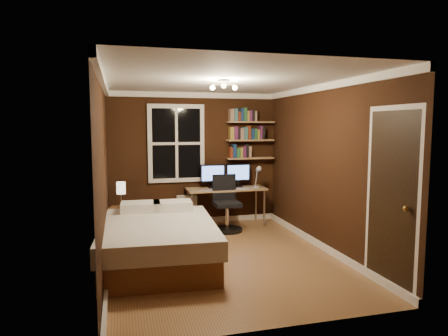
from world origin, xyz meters
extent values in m
plane|color=brown|center=(0.00, 0.00, 0.00)|extent=(4.20, 4.20, 0.00)
cube|color=black|center=(0.00, 2.10, 1.25)|extent=(3.20, 0.04, 2.50)
cube|color=black|center=(-1.60, 0.00, 1.25)|extent=(0.04, 4.20, 2.50)
cube|color=black|center=(1.60, 0.00, 1.25)|extent=(0.04, 4.20, 2.50)
cube|color=white|center=(0.00, 0.00, 2.50)|extent=(3.20, 4.20, 0.02)
cube|color=white|center=(-0.35, 2.06, 1.55)|extent=(1.06, 0.06, 1.46)
sphere|color=gold|center=(1.55, -1.85, 1.00)|extent=(0.06, 0.06, 0.06)
cube|color=#9D714C|center=(1.08, 1.98, 1.25)|extent=(0.92, 0.22, 0.03)
cube|color=#9D714C|center=(1.08, 1.98, 1.60)|extent=(0.92, 0.22, 0.03)
cube|color=#9D714C|center=(1.08, 1.98, 1.95)|extent=(0.92, 0.22, 0.03)
cube|color=brown|center=(-0.90, -0.04, 0.16)|extent=(1.55, 2.12, 0.32)
cube|color=silver|center=(-0.90, -0.04, 0.45)|extent=(1.64, 2.18, 0.24)
cube|color=white|center=(-1.10, 0.76, 0.64)|extent=(0.61, 0.44, 0.14)
cube|color=white|center=(-0.61, 0.73, 0.64)|extent=(0.61, 0.44, 0.14)
cube|color=brown|center=(-1.38, 1.41, 0.26)|extent=(0.49, 0.49, 0.51)
cube|color=silver|center=(-0.17, 1.99, 0.28)|extent=(0.38, 0.13, 0.57)
cube|color=#9D714C|center=(0.54, 1.80, 0.69)|extent=(1.49, 0.56, 0.04)
cylinder|color=beige|center=(-0.14, 1.56, 0.34)|extent=(0.04, 0.04, 0.67)
cylinder|color=beige|center=(1.23, 1.56, 0.34)|extent=(0.04, 0.04, 0.67)
cylinder|color=beige|center=(-0.14, 2.04, 0.34)|extent=(0.04, 0.04, 0.67)
cylinder|color=beige|center=(1.23, 2.04, 0.34)|extent=(0.04, 0.04, 0.67)
cylinder|color=black|center=(0.44, 1.35, 0.03)|extent=(0.55, 0.55, 0.05)
cylinder|color=silver|center=(0.44, 1.35, 0.25)|extent=(0.06, 0.06, 0.41)
cube|color=black|center=(0.44, 1.35, 0.50)|extent=(0.46, 0.46, 0.07)
cube|color=black|center=(0.44, 1.55, 0.77)|extent=(0.43, 0.06, 0.47)
camera|label=1|loc=(-1.39, -5.40, 1.88)|focal=32.00mm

